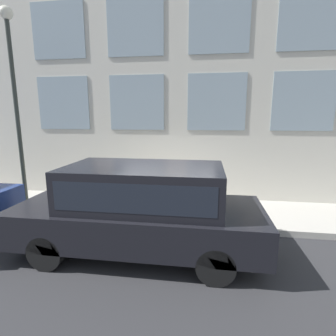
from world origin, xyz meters
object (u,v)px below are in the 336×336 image
at_px(street_lamp, 14,88).
at_px(fire_hydrant, 161,199).
at_px(person, 175,184).
at_px(parked_truck_charcoal_near, 141,205).

bearing_deg(street_lamp, fire_hydrant, -94.21).
bearing_deg(person, fire_hydrant, 95.81).
distance_m(parked_truck_charcoal_near, street_lamp, 5.45).
relative_size(person, street_lamp, 0.23).
bearing_deg(person, street_lamp, 46.48).
height_order(fire_hydrant, street_lamp, street_lamp).
bearing_deg(parked_truck_charcoal_near, fire_hydrant, -2.72).
bearing_deg(fire_hydrant, street_lamp, 85.79).
distance_m(person, parked_truck_charcoal_near, 2.29).
xyz_separation_m(fire_hydrant, person, (0.43, -0.35, 0.34)).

